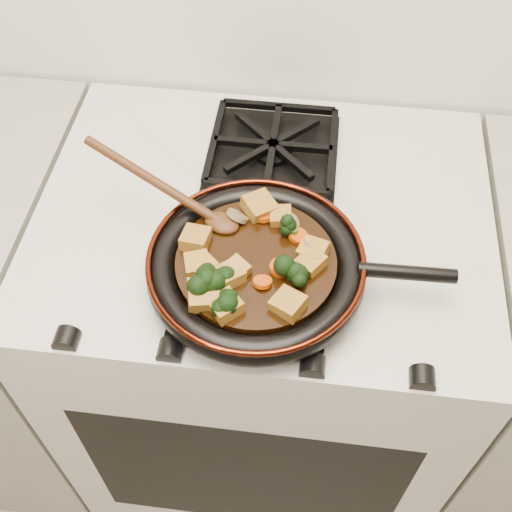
# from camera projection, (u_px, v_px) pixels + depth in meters

# --- Properties ---
(stove) EXTENTS (0.76, 0.60, 0.90)m
(stove) POSITION_uv_depth(u_px,v_px,m) (262.00, 347.00, 1.42)
(stove) COLOR beige
(stove) RESTS_ON ground
(burner_grate_front) EXTENTS (0.23, 0.23, 0.03)m
(burner_grate_front) POSITION_uv_depth(u_px,v_px,m) (253.00, 275.00, 0.97)
(burner_grate_front) COLOR black
(burner_grate_front) RESTS_ON stove
(burner_grate_back) EXTENTS (0.23, 0.23, 0.03)m
(burner_grate_back) POSITION_uv_depth(u_px,v_px,m) (273.00, 148.00, 1.14)
(burner_grate_back) COLOR black
(burner_grate_back) RESTS_ON stove
(skillet) EXTENTS (0.45, 0.32, 0.05)m
(skillet) POSITION_uv_depth(u_px,v_px,m) (258.00, 267.00, 0.94)
(skillet) COLOR black
(skillet) RESTS_ON burner_grate_front
(braising_sauce) EXTENTS (0.24, 0.24, 0.02)m
(braising_sauce) POSITION_uv_depth(u_px,v_px,m) (256.00, 265.00, 0.94)
(braising_sauce) COLOR black
(braising_sauce) RESTS_ON skillet
(tofu_cube_0) EXTENTS (0.05, 0.05, 0.02)m
(tofu_cube_0) POSITION_uv_depth(u_px,v_px,m) (203.00, 266.00, 0.91)
(tofu_cube_0) COLOR olive
(tofu_cube_0) RESTS_ON braising_sauce
(tofu_cube_1) EXTENTS (0.05, 0.05, 0.03)m
(tofu_cube_1) POSITION_uv_depth(u_px,v_px,m) (235.00, 271.00, 0.91)
(tofu_cube_1) COLOR olive
(tofu_cube_1) RESTS_ON braising_sauce
(tofu_cube_2) EXTENTS (0.05, 0.05, 0.03)m
(tofu_cube_2) POSITION_uv_depth(u_px,v_px,m) (229.00, 275.00, 0.90)
(tofu_cube_2) COLOR olive
(tofu_cube_2) RESTS_ON braising_sauce
(tofu_cube_3) EXTENTS (0.04, 0.05, 0.02)m
(tofu_cube_3) POSITION_uv_depth(u_px,v_px,m) (198.00, 264.00, 0.92)
(tofu_cube_3) COLOR olive
(tofu_cube_3) RESTS_ON braising_sauce
(tofu_cube_4) EXTENTS (0.05, 0.06, 0.03)m
(tofu_cube_4) POSITION_uv_depth(u_px,v_px,m) (203.00, 295.00, 0.88)
(tofu_cube_4) COLOR olive
(tofu_cube_4) RESTS_ON braising_sauce
(tofu_cube_5) EXTENTS (0.04, 0.05, 0.03)m
(tofu_cube_5) POSITION_uv_depth(u_px,v_px,m) (196.00, 239.00, 0.94)
(tofu_cube_5) COLOR olive
(tofu_cube_5) RESTS_ON braising_sauce
(tofu_cube_6) EXTENTS (0.04, 0.04, 0.02)m
(tofu_cube_6) POSITION_uv_depth(u_px,v_px,m) (281.00, 217.00, 0.97)
(tofu_cube_6) COLOR olive
(tofu_cube_6) RESTS_ON braising_sauce
(tofu_cube_7) EXTENTS (0.06, 0.06, 0.03)m
(tofu_cube_7) POSITION_uv_depth(u_px,v_px,m) (225.00, 306.00, 0.87)
(tofu_cube_7) COLOR olive
(tofu_cube_7) RESTS_ON braising_sauce
(tofu_cube_8) EXTENTS (0.05, 0.05, 0.03)m
(tofu_cube_8) POSITION_uv_depth(u_px,v_px,m) (311.00, 262.00, 0.92)
(tofu_cube_8) COLOR olive
(tofu_cube_8) RESTS_ON braising_sauce
(tofu_cube_9) EXTENTS (0.06, 0.06, 0.03)m
(tofu_cube_9) POSITION_uv_depth(u_px,v_px,m) (288.00, 304.00, 0.87)
(tofu_cube_9) COLOR olive
(tofu_cube_9) RESTS_ON braising_sauce
(tofu_cube_10) EXTENTS (0.06, 0.06, 0.03)m
(tofu_cube_10) POSITION_uv_depth(u_px,v_px,m) (259.00, 206.00, 0.98)
(tofu_cube_10) COLOR olive
(tofu_cube_10) RESTS_ON braising_sauce
(tofu_cube_11) EXTENTS (0.05, 0.05, 0.03)m
(tofu_cube_11) POSITION_uv_depth(u_px,v_px,m) (313.00, 251.00, 0.93)
(tofu_cube_11) COLOR olive
(tofu_cube_11) RESTS_ON braising_sauce
(broccoli_floret_0) EXTENTS (0.06, 0.06, 0.06)m
(broccoli_floret_0) POSITION_uv_depth(u_px,v_px,m) (294.00, 230.00, 0.95)
(broccoli_floret_0) COLOR black
(broccoli_floret_0) RESTS_ON braising_sauce
(broccoli_floret_1) EXTENTS (0.08, 0.08, 0.06)m
(broccoli_floret_1) POSITION_uv_depth(u_px,v_px,m) (216.00, 280.00, 0.90)
(broccoli_floret_1) COLOR black
(broccoli_floret_1) RESTS_ON braising_sauce
(broccoli_floret_2) EXTENTS (0.09, 0.09, 0.07)m
(broccoli_floret_2) POSITION_uv_depth(u_px,v_px,m) (208.00, 290.00, 0.88)
(broccoli_floret_2) COLOR black
(broccoli_floret_2) RESTS_ON braising_sauce
(broccoli_floret_3) EXTENTS (0.08, 0.07, 0.06)m
(broccoli_floret_3) POSITION_uv_depth(u_px,v_px,m) (223.00, 303.00, 0.87)
(broccoli_floret_3) COLOR black
(broccoli_floret_3) RESTS_ON braising_sauce
(broccoli_floret_4) EXTENTS (0.07, 0.07, 0.06)m
(broccoli_floret_4) POSITION_uv_depth(u_px,v_px,m) (212.00, 286.00, 0.89)
(broccoli_floret_4) COLOR black
(broccoli_floret_4) RESTS_ON braising_sauce
(broccoli_floret_5) EXTENTS (0.08, 0.07, 0.07)m
(broccoli_floret_5) POSITION_uv_depth(u_px,v_px,m) (292.00, 273.00, 0.90)
(broccoli_floret_5) COLOR black
(broccoli_floret_5) RESTS_ON braising_sauce
(carrot_coin_0) EXTENTS (0.03, 0.03, 0.01)m
(carrot_coin_0) POSITION_uv_depth(u_px,v_px,m) (263.00, 282.00, 0.90)
(carrot_coin_0) COLOR #B73D05
(carrot_coin_0) RESTS_ON braising_sauce
(carrot_coin_1) EXTENTS (0.03, 0.03, 0.01)m
(carrot_coin_1) POSITION_uv_depth(u_px,v_px,m) (298.00, 236.00, 0.95)
(carrot_coin_1) COLOR #B73D05
(carrot_coin_1) RESTS_ON braising_sauce
(carrot_coin_2) EXTENTS (0.03, 0.03, 0.02)m
(carrot_coin_2) POSITION_uv_depth(u_px,v_px,m) (317.00, 262.00, 0.92)
(carrot_coin_2) COLOR #B73D05
(carrot_coin_2) RESTS_ON braising_sauce
(carrot_coin_3) EXTENTS (0.03, 0.03, 0.01)m
(carrot_coin_3) POSITION_uv_depth(u_px,v_px,m) (280.00, 268.00, 0.92)
(carrot_coin_3) COLOR #B73D05
(carrot_coin_3) RESTS_ON braising_sauce
(carrot_coin_4) EXTENTS (0.03, 0.03, 0.01)m
(carrot_coin_4) POSITION_uv_depth(u_px,v_px,m) (264.00, 216.00, 0.98)
(carrot_coin_4) COLOR #B73D05
(carrot_coin_4) RESTS_ON braising_sauce
(carrot_coin_5) EXTENTS (0.03, 0.03, 0.01)m
(carrot_coin_5) POSITION_uv_depth(u_px,v_px,m) (274.00, 212.00, 0.98)
(carrot_coin_5) COLOR #B73D05
(carrot_coin_5) RESTS_ON braising_sauce
(mushroom_slice_0) EXTENTS (0.03, 0.03, 0.03)m
(mushroom_slice_0) POSITION_uv_depth(u_px,v_px,m) (290.00, 222.00, 0.97)
(mushroom_slice_0) COLOR olive
(mushroom_slice_0) RESTS_ON braising_sauce
(mushroom_slice_1) EXTENTS (0.03, 0.04, 0.03)m
(mushroom_slice_1) POSITION_uv_depth(u_px,v_px,m) (208.00, 287.00, 0.89)
(mushroom_slice_1) COLOR olive
(mushroom_slice_1) RESTS_ON braising_sauce
(mushroom_slice_2) EXTENTS (0.05, 0.05, 0.03)m
(mushroom_slice_2) POSITION_uv_depth(u_px,v_px,m) (238.00, 216.00, 0.97)
(mushroom_slice_2) COLOR olive
(mushroom_slice_2) RESTS_ON braising_sauce
(mushroom_slice_3) EXTENTS (0.05, 0.05, 0.03)m
(mushroom_slice_3) POSITION_uv_depth(u_px,v_px,m) (312.00, 246.00, 0.94)
(mushroom_slice_3) COLOR olive
(mushroom_slice_3) RESTS_ON braising_sauce
(wooden_spoon) EXTENTS (0.15, 0.08, 0.24)m
(wooden_spoon) POSITION_uv_depth(u_px,v_px,m) (182.00, 199.00, 0.97)
(wooden_spoon) COLOR #43220E
(wooden_spoon) RESTS_ON braising_sauce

